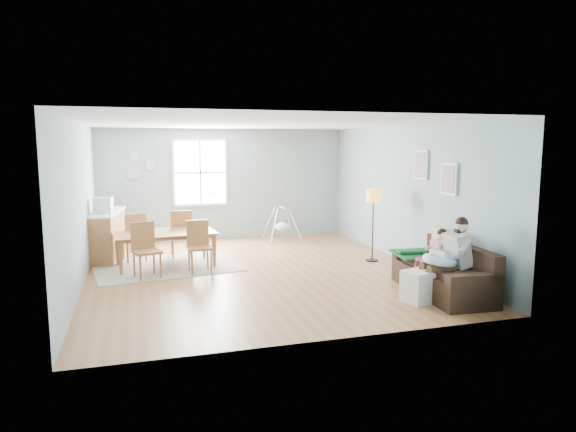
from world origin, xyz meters
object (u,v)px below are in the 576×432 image
object	(u,v)px
toddler	(436,249)
baby_swing	(282,226)
chair_se	(199,243)
counter	(107,234)
floor_lamp	(373,202)
chair_sw	(145,246)
chair_nw	(135,234)
dining_table	(166,249)
father	(448,256)
sofa	(445,276)
storage_cube	(418,287)
monitor	(103,206)
chair_ne	(181,230)

from	to	relation	value
toddler	baby_swing	xyz separation A→B (m)	(-1.21, 4.73, -0.30)
chair_se	counter	world-z (taller)	counter
floor_lamp	chair_se	size ratio (longest dim) A/B	1.53
baby_swing	toddler	bearing A→B (deg)	-75.62
chair_sw	chair_se	bearing A→B (deg)	8.27
chair_sw	chair_nw	world-z (taller)	chair_nw
dining_table	chair_nw	distance (m)	0.83
father	chair_se	xyz separation A→B (m)	(-3.39, 2.79, -0.13)
sofa	storage_cube	size ratio (longest dim) A/B	3.86
monitor	baby_swing	bearing A→B (deg)	14.73
chair_ne	counter	size ratio (longest dim) A/B	0.56
chair_se	counter	bearing A→B (deg)	134.74
father	chair_sw	world-z (taller)	father
toddler	counter	distance (m)	6.53
sofa	chair_nw	bearing A→B (deg)	141.83
sofa	father	distance (m)	0.50
chair_se	dining_table	bearing A→B (deg)	134.91
counter	baby_swing	size ratio (longest dim) A/B	2.14
sofa	chair_nw	world-z (taller)	chair_nw
sofa	counter	world-z (taller)	counter
chair_sw	baby_swing	bearing A→B (deg)	38.24
chair_se	chair_nw	size ratio (longest dim) A/B	0.97
sofa	toddler	distance (m)	0.44
father	monitor	world-z (taller)	monitor
chair_sw	toddler	bearing A→B (deg)	-26.28
dining_table	monitor	distance (m)	1.59
storage_cube	chair_sw	world-z (taller)	chair_sw
chair_ne	chair_se	bearing A→B (deg)	-80.66
sofa	storage_cube	xyz separation A→B (m)	(-0.64, -0.28, -0.04)
sofa	baby_swing	size ratio (longest dim) A/B	2.39
storage_cube	chair_ne	world-z (taller)	chair_ne
toddler	chair_se	bearing A→B (deg)	146.22
toddler	chair_ne	bearing A→B (deg)	135.67
father	toddler	distance (m)	0.47
dining_table	floor_lamp	bearing A→B (deg)	-15.44
chair_sw	chair_se	distance (m)	0.96
chair_se	chair_ne	world-z (taller)	chair_ne
toddler	floor_lamp	world-z (taller)	floor_lamp
chair_nw	father	bearing A→B (deg)	-41.05
storage_cube	counter	size ratio (longest dim) A/B	0.29
floor_lamp	chair_se	bearing A→B (deg)	177.91
chair_sw	storage_cube	bearing A→B (deg)	-34.66
father	monitor	size ratio (longest dim) A/B	3.37
storage_cube	chair_ne	distance (m)	5.13
counter	chair_sw	bearing A→B (deg)	-68.56
chair_nw	baby_swing	distance (m)	3.62
chair_nw	chair_ne	xyz separation A→B (m)	(0.91, 0.13, 0.01)
chair_ne	monitor	world-z (taller)	monitor
chair_nw	monitor	size ratio (longest dim) A/B	2.62
storage_cube	monitor	xyz separation A→B (m)	(-4.60, 4.16, 0.89)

